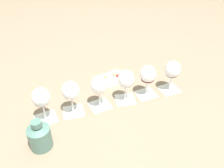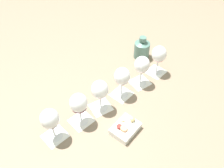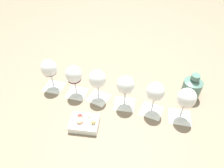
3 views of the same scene
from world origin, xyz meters
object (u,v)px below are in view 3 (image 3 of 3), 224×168
Objects in this scene: wine_glass_2 at (125,86)px; wine_glass_5 at (49,70)px; wine_glass_3 at (97,80)px; wine_glass_4 at (74,76)px; wine_glass_0 at (186,99)px; snack_dish at (84,123)px; ceramic_vase at (192,87)px; wine_glass_1 at (155,93)px.

wine_glass_2 and wine_glass_5 have the same top height.
wine_glass_3 and wine_glass_4 have the same top height.
wine_glass_2 is 0.14m from wine_glass_3.
wine_glass_2 is at bearing 128.02° from wine_glass_4.
wine_glass_3 is at bearing -52.58° from wine_glass_0.
wine_glass_4 is (0.17, -0.21, 0.00)m from wine_glass_2.
wine_glass_0 is 0.48m from snack_dish.
wine_glass_2 reaches higher than ceramic_vase.
wine_glass_5 is 0.76m from ceramic_vase.
wine_glass_4 is at bearing 124.80° from wine_glass_5.
wine_glass_2 is at bearing 179.91° from snack_dish.
wine_glass_0 reaches higher than snack_dish.
wine_glass_2 and wine_glass_4 have the same top height.
wine_glass_1 is 0.56m from wine_glass_5.
wine_glass_2 is at bearing 126.89° from wine_glass_5.
wine_glass_2 is 1.10× the size of snack_dish.
wine_glass_3 is at bearing -33.12° from ceramic_vase.
wine_glass_1 is at bearing 126.88° from wine_glass_3.
wine_glass_2 is at bearing -25.30° from ceramic_vase.
wine_glass_0 is at bearing 127.17° from wine_glass_5.
wine_glass_3 is at bearing 126.76° from wine_glass_5.
wine_glass_1 is 0.25m from ceramic_vase.
wine_glass_2 reaches higher than snack_dish.
wine_glass_5 reaches higher than ceramic_vase.
wine_glass_5 is at bearing -53.24° from wine_glass_3.
wine_glass_1 is 1.10× the size of snack_dish.
wine_glass_5 is (0.34, -0.45, 0.00)m from wine_glass_1.
wine_glass_0 and wine_glass_4 have the same top height.
ceramic_vase is at bearing 143.24° from wine_glass_4.
ceramic_vase is 0.58m from snack_dish.
wine_glass_0 is at bearing 127.79° from wine_glass_4.
wine_glass_0 is 1.10× the size of snack_dish.
wine_glass_0 is 0.43m from wine_glass_3.
wine_glass_0 reaches higher than ceramic_vase.
wine_glass_3 is 0.50m from ceramic_vase.
ceramic_vase is (-0.41, 0.27, -0.06)m from wine_glass_3.
snack_dish is (-0.01, 0.33, -0.11)m from wine_glass_5.
wine_glass_5 is 1.10× the size of snack_dish.
wine_glass_3 reaches higher than snack_dish.
wine_glass_5 is (0.16, -0.22, 0.00)m from wine_glass_3.
wine_glass_2 is 0.42m from wine_glass_5.
wine_glass_3 is at bearing 129.02° from wine_glass_4.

